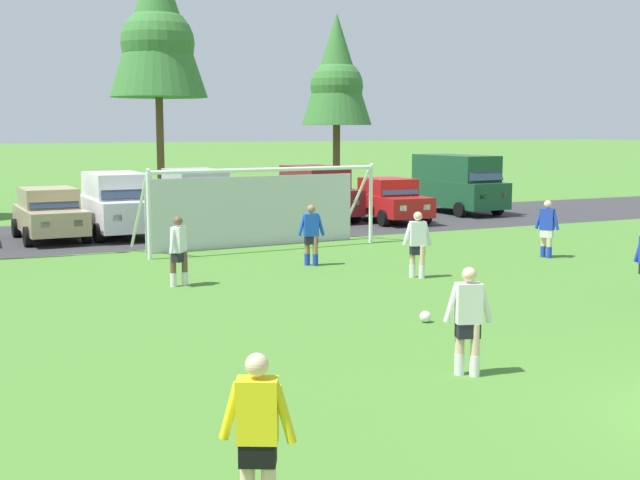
{
  "coord_description": "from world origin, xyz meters",
  "views": [
    {
      "loc": [
        -9.34,
        -6.43,
        3.66
      ],
      "look_at": [
        -1.1,
        10.77,
        1.09
      ],
      "focal_mm": 46.57,
      "sensor_mm": 36.0,
      "label": 1
    }
  ],
  "objects_px": {
    "player_midfield_center": "(468,321)",
    "player_trailing_back": "(179,251)",
    "soccer_ball": "(425,317)",
    "parked_car_slot_end": "(457,182)",
    "parked_car_slot_right": "(316,192)",
    "parked_car_slot_center_left": "(50,214)",
    "player_winger_left": "(547,229)",
    "player_winger_right": "(417,245)",
    "referee": "(258,439)",
    "parked_car_slot_center_right": "(196,198)",
    "parked_car_slot_far_right": "(389,200)",
    "parked_car_slot_center": "(117,204)",
    "soccer_goal": "(257,206)",
    "player_defender_far": "(311,235)"
  },
  "relations": [
    {
      "from": "player_midfield_center",
      "to": "player_trailing_back",
      "type": "relative_size",
      "value": 1.0
    },
    {
      "from": "soccer_ball",
      "to": "parked_car_slot_end",
      "type": "height_order",
      "value": "parked_car_slot_end"
    },
    {
      "from": "parked_car_slot_right",
      "to": "player_midfield_center",
      "type": "bearing_deg",
      "value": -109.28
    },
    {
      "from": "parked_car_slot_center_left",
      "to": "parked_car_slot_right",
      "type": "height_order",
      "value": "parked_car_slot_right"
    },
    {
      "from": "player_winger_left",
      "to": "player_winger_right",
      "type": "bearing_deg",
      "value": -167.0
    },
    {
      "from": "referee",
      "to": "parked_car_slot_end",
      "type": "bearing_deg",
      "value": 51.59
    },
    {
      "from": "parked_car_slot_right",
      "to": "parked_car_slot_center_right",
      "type": "bearing_deg",
      "value": -174.39
    },
    {
      "from": "player_trailing_back",
      "to": "parked_car_slot_center_left",
      "type": "distance_m",
      "value": 9.82
    },
    {
      "from": "parked_car_slot_center_right",
      "to": "player_trailing_back",
      "type": "bearing_deg",
      "value": -109.2
    },
    {
      "from": "player_trailing_back",
      "to": "parked_car_slot_far_right",
      "type": "height_order",
      "value": "parked_car_slot_far_right"
    },
    {
      "from": "player_midfield_center",
      "to": "parked_car_slot_center_right",
      "type": "relative_size",
      "value": 0.35
    },
    {
      "from": "soccer_ball",
      "to": "parked_car_slot_far_right",
      "type": "distance_m",
      "value": 17.16
    },
    {
      "from": "player_midfield_center",
      "to": "parked_car_slot_far_right",
      "type": "xyz_separation_m",
      "value": [
        9.35,
        18.3,
        0.05
      ]
    },
    {
      "from": "player_midfield_center",
      "to": "soccer_ball",
      "type": "bearing_deg",
      "value": 67.57
    },
    {
      "from": "parked_car_slot_center_right",
      "to": "parked_car_slot_end",
      "type": "bearing_deg",
      "value": 1.9
    },
    {
      "from": "parked_car_slot_center",
      "to": "parked_car_slot_right",
      "type": "xyz_separation_m",
      "value": [
        8.28,
        1.56,
        0.0
      ]
    },
    {
      "from": "player_winger_left",
      "to": "parked_car_slot_center_left",
      "type": "bearing_deg",
      "value": 140.8
    },
    {
      "from": "referee",
      "to": "player_winger_left",
      "type": "height_order",
      "value": "same"
    },
    {
      "from": "referee",
      "to": "parked_car_slot_center_left",
      "type": "xyz_separation_m",
      "value": [
        1.06,
        21.52,
        0.05
      ]
    },
    {
      "from": "player_winger_right",
      "to": "parked_car_slot_far_right",
      "type": "height_order",
      "value": "parked_car_slot_far_right"
    },
    {
      "from": "player_winger_left",
      "to": "soccer_goal",
      "type": "bearing_deg",
      "value": 140.49
    },
    {
      "from": "referee",
      "to": "player_defender_far",
      "type": "xyz_separation_m",
      "value": [
        6.67,
        13.14,
        0.0
      ]
    },
    {
      "from": "parked_car_slot_center_right",
      "to": "referee",
      "type": "bearing_deg",
      "value": -105.81
    },
    {
      "from": "player_winger_right",
      "to": "player_defender_far",
      "type": "bearing_deg",
      "value": 119.42
    },
    {
      "from": "soccer_goal",
      "to": "referee",
      "type": "distance_m",
      "value": 18.29
    },
    {
      "from": "soccer_goal",
      "to": "parked_car_slot_center_left",
      "type": "xyz_separation_m",
      "value": [
        -5.57,
        4.48,
        -0.42
      ]
    },
    {
      "from": "parked_car_slot_far_right",
      "to": "referee",
      "type": "bearing_deg",
      "value": -123.03
    },
    {
      "from": "player_trailing_back",
      "to": "parked_car_slot_right",
      "type": "distance_m",
      "value": 14.48
    },
    {
      "from": "soccer_ball",
      "to": "player_trailing_back",
      "type": "xyz_separation_m",
      "value": [
        -3.19,
        5.62,
        0.71
      ]
    },
    {
      "from": "player_defender_far",
      "to": "parked_car_slot_far_right",
      "type": "bearing_deg",
      "value": 48.71
    },
    {
      "from": "soccer_goal",
      "to": "parked_car_slot_center_left",
      "type": "distance_m",
      "value": 7.16
    },
    {
      "from": "soccer_ball",
      "to": "player_midfield_center",
      "type": "bearing_deg",
      "value": -112.43
    },
    {
      "from": "soccer_goal",
      "to": "parked_car_slot_end",
      "type": "xyz_separation_m",
      "value": [
        11.69,
        6.06,
        0.05
      ]
    },
    {
      "from": "parked_car_slot_far_right",
      "to": "parked_car_slot_center",
      "type": "bearing_deg",
      "value": 178.34
    },
    {
      "from": "soccer_goal",
      "to": "parked_car_slot_center_right",
      "type": "distance_m",
      "value": 5.67
    },
    {
      "from": "parked_car_slot_right",
      "to": "parked_car_slot_end",
      "type": "height_order",
      "value": "parked_car_slot_end"
    },
    {
      "from": "player_trailing_back",
      "to": "player_midfield_center",
      "type": "bearing_deg",
      "value": -77.86
    },
    {
      "from": "soccer_ball",
      "to": "parked_car_slot_center_left",
      "type": "xyz_separation_m",
      "value": [
        -4.77,
        15.31,
        0.77
      ]
    },
    {
      "from": "soccer_ball",
      "to": "parked_car_slot_right",
      "type": "height_order",
      "value": "parked_car_slot_right"
    },
    {
      "from": "soccer_goal",
      "to": "parked_car_slot_center",
      "type": "height_order",
      "value": "soccer_goal"
    },
    {
      "from": "player_trailing_back",
      "to": "parked_car_slot_far_right",
      "type": "bearing_deg",
      "value": 40.28
    },
    {
      "from": "parked_car_slot_end",
      "to": "parked_car_slot_right",
      "type": "bearing_deg",
      "value": 179.06
    },
    {
      "from": "player_winger_left",
      "to": "parked_car_slot_center",
      "type": "xyz_separation_m",
      "value": [
        -10.02,
        10.14,
        0.29
      ]
    },
    {
      "from": "player_winger_left",
      "to": "soccer_ball",
      "type": "bearing_deg",
      "value": -144.71
    },
    {
      "from": "soccer_ball",
      "to": "player_trailing_back",
      "type": "distance_m",
      "value": 6.5
    },
    {
      "from": "soccer_goal",
      "to": "player_winger_right",
      "type": "relative_size",
      "value": 4.58
    },
    {
      "from": "player_midfield_center",
      "to": "parked_car_slot_far_right",
      "type": "distance_m",
      "value": 20.55
    },
    {
      "from": "referee",
      "to": "parked_car_slot_far_right",
      "type": "distance_m",
      "value": 25.46
    },
    {
      "from": "player_midfield_center",
      "to": "parked_car_slot_right",
      "type": "distance_m",
      "value": 21.36
    },
    {
      "from": "parked_car_slot_center",
      "to": "parked_car_slot_center_right",
      "type": "bearing_deg",
      "value": 18.63
    }
  ]
}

